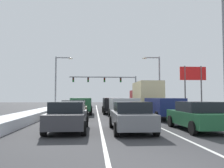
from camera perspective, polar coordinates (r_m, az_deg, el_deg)
ground_plane at (r=22.77m, az=0.89°, el=-7.67°), size 120.00×120.00×0.00m
lane_stripe_between_right_lane_and_center_lane at (r=27.20m, az=3.66°, el=-6.94°), size 0.14×46.97×0.01m
lane_stripe_between_center_lane_and_left_lane at (r=26.94m, az=-3.57°, el=-6.98°), size 0.14×46.97×0.01m
snow_bank_right_shoulder at (r=28.41m, az=14.37°, el=-6.24°), size 1.58×46.97×0.45m
snow_bank_left_shoulder at (r=27.37m, az=-14.80°, el=-6.21°), size 1.77×46.97×0.59m
sedan_green_right_lane_nearest at (r=13.05m, az=20.20°, el=-7.36°), size 2.00×4.50×1.51m
suv_navy_right_lane_second at (r=18.80m, az=12.52°, el=-5.41°), size 2.16×4.90×1.67m
box_truck_right_lane_third at (r=25.75m, az=8.21°, el=-2.90°), size 2.53×7.20×3.36m
sedan_white_right_lane_fourth at (r=32.88m, az=4.93°, el=-4.98°), size 2.00×4.50×1.51m
sedan_gray_center_lane_nearest at (r=11.96m, az=4.70°, el=-7.94°), size 2.00×4.50×1.51m
suv_silver_center_lane_second at (r=18.94m, az=2.69°, el=-5.47°), size 2.16×4.90×1.67m
suv_black_center_lane_third at (r=24.99m, az=0.14°, el=-4.95°), size 2.16×4.90×1.67m
suv_maroon_center_lane_fourth at (r=31.12m, az=-0.17°, el=-4.62°), size 2.16×4.90×1.67m
sedan_charcoal_left_lane_nearest at (r=12.27m, az=-10.80°, el=-7.78°), size 2.00×4.50×1.51m
sedan_tan_left_lane_second at (r=18.21m, az=-9.24°, el=-6.31°), size 2.00×4.50×1.51m
suv_green_left_lane_third at (r=24.31m, az=-7.47°, el=-4.96°), size 2.16×4.90×1.67m
sedan_navy_left_lane_fourth at (r=31.04m, az=-6.93°, el=-5.07°), size 2.00×4.50×1.51m
traffic_light_gantry at (r=48.44m, az=-0.31°, el=0.43°), size 14.00×0.47×6.20m
street_lamp_right_near at (r=19.02m, az=25.02°, el=8.42°), size 2.66×0.36×9.32m
street_lamp_right_mid at (r=34.64m, az=11.00°, el=1.60°), size 2.66×0.36×7.73m
street_lamp_left_mid at (r=35.91m, az=-13.09°, el=1.60°), size 2.66×0.36×7.90m
roadside_sign_right at (r=29.37m, az=19.30°, el=1.35°), size 3.20×0.16×5.50m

